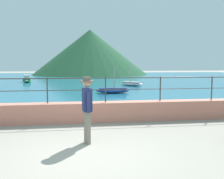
{
  "coord_description": "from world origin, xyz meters",
  "views": [
    {
      "loc": [
        -0.03,
        -5.84,
        2.11
      ],
      "look_at": [
        1.33,
        3.7,
        1.1
      ],
      "focal_mm": 40.85,
      "sensor_mm": 36.0,
      "label": 1
    }
  ],
  "objects": [
    {
      "name": "boat_1",
      "position": [
        4.94,
        16.5,
        0.26
      ],
      "size": [
        2.2,
        2.31,
        1.95
      ],
      "color": "white",
      "rests_on": "lake_water"
    },
    {
      "name": "boat_0",
      "position": [
        2.46,
        11.23,
        0.26
      ],
      "size": [
        2.32,
        0.96,
        1.74
      ],
      "color": "#2D4C9E",
      "rests_on": "lake_water"
    },
    {
      "name": "ground_plane",
      "position": [
        0.0,
        0.0,
        0.0
      ],
      "size": [
        120.0,
        120.0,
        0.0
      ],
      "primitive_type": "plane",
      "color": "gray"
    },
    {
      "name": "hill_main",
      "position": [
        2.59,
        40.25,
        4.0
      ],
      "size": [
        20.5,
        20.5,
        8.0
      ],
      "primitive_type": "cone",
      "color": "#1E4C2D",
      "rests_on": "ground"
    },
    {
      "name": "boat_2",
      "position": [
        -5.21,
        22.42,
        0.33
      ],
      "size": [
        1.2,
        2.4,
        0.76
      ],
      "color": "#338C59",
      "rests_on": "lake_water"
    },
    {
      "name": "lake_water",
      "position": [
        0.0,
        25.84,
        0.03
      ],
      "size": [
        64.0,
        44.32,
        0.06
      ],
      "primitive_type": "cube",
      "color": "#236B89",
      "rests_on": "ground"
    },
    {
      "name": "person_walking",
      "position": [
        0.25,
        0.73,
        0.98
      ],
      "size": [
        0.38,
        0.57,
        1.75
      ],
      "color": "slate",
      "rests_on": "ground"
    },
    {
      "name": "promenade_wall",
      "position": [
        0.0,
        3.2,
        0.35
      ],
      "size": [
        20.0,
        0.56,
        0.7
      ],
      "primitive_type": "cube",
      "color": "tan",
      "rests_on": "ground"
    },
    {
      "name": "railing",
      "position": [
        0.0,
        3.2,
        1.33
      ],
      "size": [
        18.44,
        0.04,
        0.9
      ],
      "color": "#383330",
      "rests_on": "promenade_wall"
    }
  ]
}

